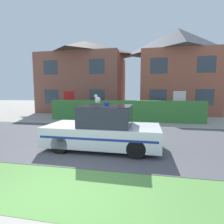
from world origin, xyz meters
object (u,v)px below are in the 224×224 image
object	(u,v)px
police_car	(104,129)
house_right	(176,70)
house_left	(85,76)
cat	(97,99)

from	to	relation	value
police_car	house_right	xyz separation A→B (m)	(4.31, 12.30, 3.43)
police_car	house_left	distance (m)	14.05
house_right	police_car	bearing A→B (deg)	-109.30
police_car	cat	size ratio (longest dim) A/B	13.33
police_car	house_left	size ratio (longest dim) A/B	0.45
police_car	house_left	xyz separation A→B (m)	(-5.13, 12.71, 3.11)
house_right	house_left	bearing A→B (deg)	177.54
cat	house_left	size ratio (longest dim) A/B	0.03
cat	house_left	distance (m)	13.97
police_car	cat	distance (m)	1.07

